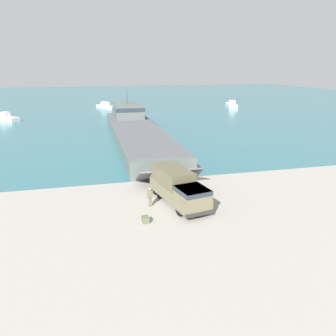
{
  "coord_description": "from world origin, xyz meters",
  "views": [
    {
      "loc": [
        -7.16,
        -28.54,
        11.85
      ],
      "look_at": [
        0.46,
        2.39,
        1.92
      ],
      "focal_mm": 35.0,
      "sensor_mm": 36.0,
      "label": 1
    }
  ],
  "objects": [
    {
      "name": "military_truck",
      "position": [
        0.27,
        -2.09,
        1.51
      ],
      "size": [
        3.92,
        8.02,
        2.95
      ],
      "rotation": [
        0.0,
        0.0,
        -1.38
      ],
      "color": "#6B664C",
      "rests_on": "ground_plane"
    },
    {
      "name": "soldier_on_ramp",
      "position": [
        -2.33,
        -2.34,
        1.01
      ],
      "size": [
        0.47,
        0.31,
        1.74
      ],
      "rotation": [
        0.0,
        0.0,
        4.89
      ],
      "color": "#6B664C",
      "rests_on": "ground_plane"
    },
    {
      "name": "ground_plane",
      "position": [
        0.0,
        0.0,
        0.0
      ],
      "size": [
        240.0,
        240.0,
        0.0
      ],
      "primitive_type": "plane",
      "color": "#9E998E"
    },
    {
      "name": "moored_boat_b",
      "position": [
        -25.0,
        52.11,
        0.66
      ],
      "size": [
        6.29,
        6.31,
        1.98
      ],
      "rotation": [
        0.0,
        0.0,
        3.92
      ],
      "color": "white",
      "rests_on": "ground_plane"
    },
    {
      "name": "landing_craft",
      "position": [
        0.64,
        26.77,
        1.66
      ],
      "size": [
        7.68,
        42.56,
        7.04
      ],
      "rotation": [
        0.0,
        0.0,
        -0.01
      ],
      "color": "#56605B",
      "rests_on": "ground_plane"
    },
    {
      "name": "water_surface",
      "position": [
        0.0,
        94.49,
        0.0
      ],
      "size": [
        240.0,
        180.0,
        0.01
      ],
      "primitive_type": "cube",
      "color": "#336B75",
      "rests_on": "ground_plane"
    },
    {
      "name": "moored_boat_c",
      "position": [
        -1.65,
        69.43,
        0.64
      ],
      "size": [
        5.66,
        8.78,
        1.93
      ],
      "rotation": [
        0.0,
        0.0,
        3.6
      ],
      "color": "#B7BABF",
      "rests_on": "ground_plane"
    },
    {
      "name": "cargo_crate",
      "position": [
        -3.27,
        -5.3,
        0.26
      ],
      "size": [
        0.55,
        0.64,
        0.51
      ],
      "primitive_type": "cube",
      "rotation": [
        0.0,
        0.0,
        0.05
      ],
      "color": "#566042",
      "rests_on": "ground_plane"
    },
    {
      "name": "moored_boat_a",
      "position": [
        35.33,
        63.81,
        0.71
      ],
      "size": [
        4.72,
        9.03,
        2.14
      ],
      "rotation": [
        0.0,
        0.0,
        6.01
      ],
      "color": "white",
      "rests_on": "ground_plane"
    }
  ]
}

